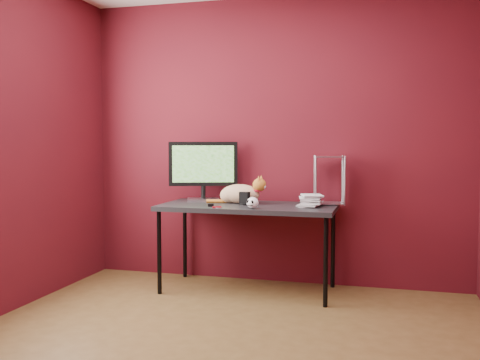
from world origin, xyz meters
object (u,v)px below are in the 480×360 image
(desk, at_px, (248,211))
(monitor, at_px, (203,168))
(skull_mug, at_px, (253,203))
(cat, at_px, (241,194))
(book_stack, at_px, (301,139))
(speaker, at_px, (245,199))

(desk, bearing_deg, monitor, 158.93)
(monitor, height_order, skull_mug, monitor)
(monitor, bearing_deg, skull_mug, -57.56)
(skull_mug, bearing_deg, monitor, 158.65)
(cat, bearing_deg, book_stack, 2.43)
(speaker, bearing_deg, skull_mug, -52.43)
(monitor, distance_m, skull_mug, 0.77)
(cat, xyz_separation_m, book_stack, (0.54, -0.06, 0.47))
(desk, bearing_deg, skull_mug, -68.56)
(monitor, bearing_deg, desk, -40.59)
(skull_mug, height_order, book_stack, book_stack)
(monitor, relative_size, cat, 1.12)
(desk, relative_size, skull_mug, 14.66)
(book_stack, bearing_deg, speaker, -175.29)
(desk, xyz_separation_m, cat, (-0.09, 0.08, 0.14))
(cat, relative_size, book_stack, 0.48)
(desk, relative_size, cat, 2.78)
(cat, xyz_separation_m, speaker, (0.06, -0.10, -0.03))
(skull_mug, distance_m, book_stack, 0.68)
(desk, height_order, speaker, speaker)
(monitor, xyz_separation_m, speaker, (0.45, -0.20, -0.25))
(book_stack, bearing_deg, skull_mug, -140.00)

